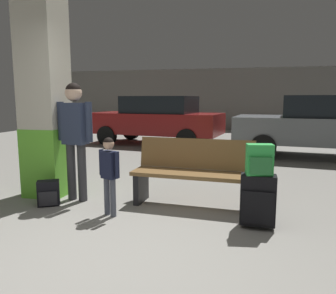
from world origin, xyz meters
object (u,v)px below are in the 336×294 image
Objects in this scene: parked_car_far at (157,119)px; suitcase at (258,200)px; structural_pillar at (45,92)px; child at (109,168)px; bench at (193,173)px; adult at (75,129)px; backpack_bright at (260,160)px; backpack_dark_floor at (48,193)px; parked_car_near at (324,125)px.

suitcase is at bearing -65.41° from parked_car_far.
structural_pillar is 0.72× the size of parked_car_far.
parked_car_far is (-1.15, 6.34, 0.21)m from child.
parked_car_far reaches higher than bench.
suitcase is (3.01, -0.63, -1.21)m from structural_pillar.
suitcase is at bearing 0.48° from child.
child is at bearing -34.22° from adult.
structural_pillar reaches higher than child.
suitcase is 2.60m from adult.
backpack_bright is at bearing -65.40° from parked_car_far.
backpack_dark_floor is at bearing -58.31° from structural_pillar.
adult is at bearing 145.78° from child.
backpack_bright is 1.00× the size of backpack_dark_floor.
structural_pillar is 1.70m from child.
backpack_dark_floor is at bearing -129.53° from adult.
backpack_dark_floor is at bearing -165.64° from bench.
adult is (-1.63, -0.17, 0.57)m from bench.
child is 0.23× the size of parked_car_far.
adult is 4.84× the size of backpack_dark_floor.
child is at bearing -179.53° from backpack_bright.
suitcase is 1.78× the size of backpack_bright.
backpack_bright reaches higher than bench.
suitcase is 6.98m from parked_car_far.
backpack_bright is 1.76m from child.
child is 2.86× the size of backpack_dark_floor.
parked_car_far is (0.12, 5.70, -0.72)m from structural_pillar.
adult is at bearing -174.05° from bench.
structural_pillar is 3.17m from backpack_bright.
structural_pillar is 6.43m from parked_car_near.
parked_car_near is at bearing 59.95° from bench.
child is at bearing -144.80° from bench.
adult is at bearing -16.84° from structural_pillar.
suitcase is 0.14× the size of parked_car_far.
backpack_dark_floor is (-0.26, -0.31, -0.85)m from adult.
child is 0.95m from adult.
bench is 1.14m from child.
suitcase is at bearing -108.66° from parked_car_near.
structural_pillar is at bearing -137.28° from parked_car_near.
child is (1.26, -0.65, -0.93)m from structural_pillar.
suitcase is 0.37× the size of adult.
parked_car_far is at bearing 114.59° from suitcase.
child is (-0.92, -0.65, 0.16)m from bench.
backpack_dark_floor is (0.30, -0.48, -1.36)m from structural_pillar.
bench is 0.99× the size of adult.
adult is (-2.46, 0.47, 0.69)m from suitcase.
structural_pillar is 1.87× the size of adult.
backpack_dark_floor is at bearing 170.17° from child.
backpack_bright is at bearing -3.22° from backpack_dark_floor.
bench is 1.74m from adult.
structural_pillar is 5.74m from parked_car_far.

